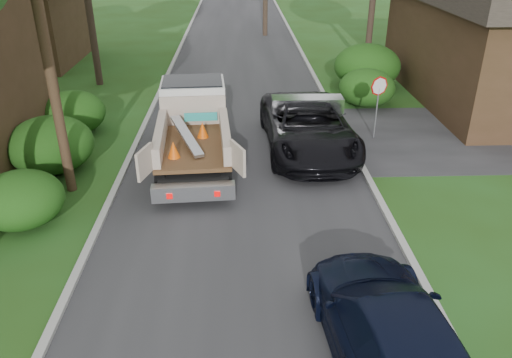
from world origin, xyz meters
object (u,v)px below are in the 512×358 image
Objects in this scene: stop_sign at (378,94)px; navy_suv at (393,335)px; house_left_far at (11,11)px; flatbed_truck at (194,120)px; utility_pole at (41,22)px; black_pickup at (308,126)px.

stop_sign is 0.44× the size of navy_suv.
house_left_far reaches higher than flatbed_truck.
flatbed_truck is at bearing 35.37° from utility_pole.
flatbed_truck is at bearing -50.76° from house_left_far.
house_left_far is (-18.70, 13.00, 1.27)m from stop_sign.
utility_pole is 1.32× the size of house_left_far.
utility_pole is 11.84m from navy_suv.
black_pickup is at bearing -159.31° from stop_sign.
flatbed_truck is 4.19m from black_pickup.
house_left_far is 1.35× the size of navy_suv.
black_pickup is at bearing 20.59° from utility_pole.
stop_sign is 0.37× the size of flatbed_truck.
house_left_far is (-8.02, 17.02, -2.12)m from utility_pole.
house_left_far is 18.64m from flatbed_truck.
black_pickup is (-2.80, -1.06, -0.85)m from stop_sign.
house_left_far is at bearing 115.23° from utility_pole.
utility_pole is 18.93m from house_left_far.
utility_pole is 1.50× the size of black_pickup.
flatbed_truck is at bearing -168.81° from stop_sign.
stop_sign is at bearing -107.35° from navy_suv.
utility_pole reaches higher than house_left_far.
stop_sign reaches higher than black_pickup.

